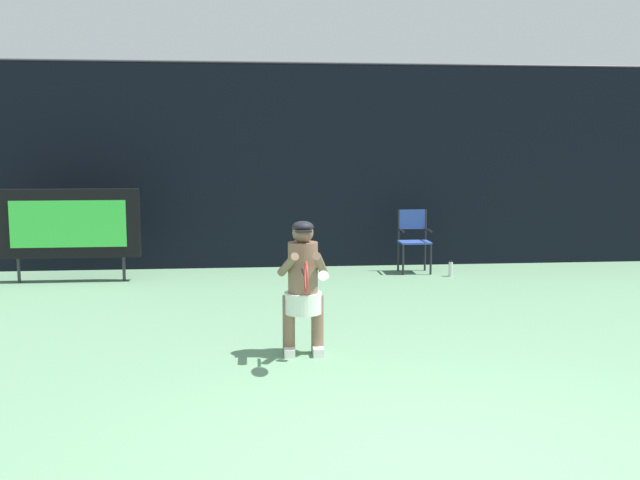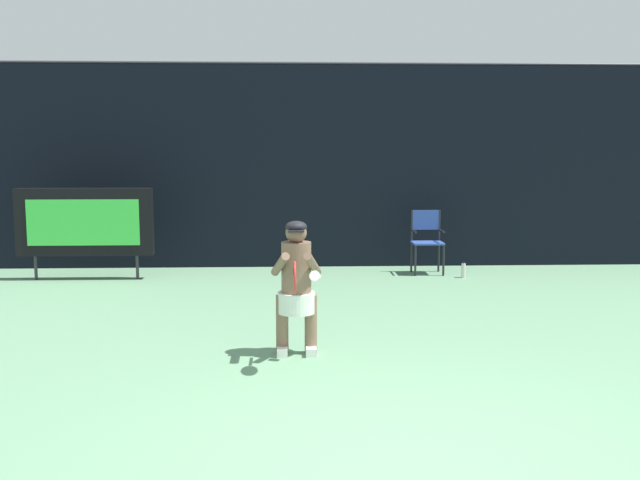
# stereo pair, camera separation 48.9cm
# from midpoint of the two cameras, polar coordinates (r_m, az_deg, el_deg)

# --- Properties ---
(backdrop_screen) EXTENTS (18.00, 0.12, 3.66)m
(backdrop_screen) POSITION_cam_midpoint_polar(r_m,az_deg,el_deg) (13.05, -1.05, 5.81)
(backdrop_screen) COLOR black
(backdrop_screen) RESTS_ON ground
(scoreboard) EXTENTS (2.20, 0.21, 1.50)m
(scoreboard) POSITION_cam_midpoint_polar(r_m,az_deg,el_deg) (12.29, -20.24, 1.22)
(scoreboard) COLOR black
(scoreboard) RESTS_ON ground
(umpire_chair) EXTENTS (0.52, 0.44, 1.08)m
(umpire_chair) POSITION_cam_midpoint_polar(r_m,az_deg,el_deg) (12.56, 6.31, 0.25)
(umpire_chair) COLOR black
(umpire_chair) RESTS_ON ground
(water_bottle) EXTENTS (0.07, 0.07, 0.27)m
(water_bottle) POSITION_cam_midpoint_polar(r_m,az_deg,el_deg) (12.29, 9.16, -2.29)
(water_bottle) COLOR silver
(water_bottle) RESTS_ON ground
(tennis_player) EXTENTS (0.54, 0.61, 1.40)m
(tennis_player) POSITION_cam_midpoint_polar(r_m,az_deg,el_deg) (7.50, -3.21, -3.49)
(tennis_player) COLOR white
(tennis_player) RESTS_ON ground
(tennis_racket) EXTENTS (0.03, 0.60, 0.31)m
(tennis_racket) POSITION_cam_midpoint_polar(r_m,az_deg,el_deg) (6.87, -3.17, -2.95)
(tennis_racket) COLOR black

